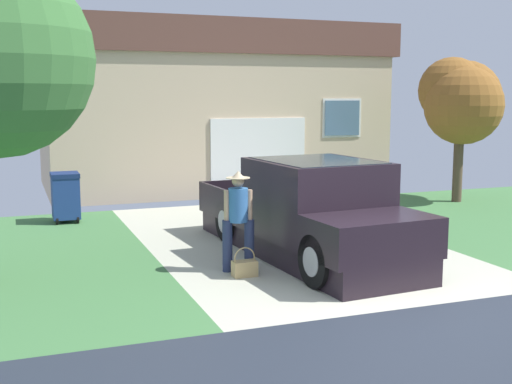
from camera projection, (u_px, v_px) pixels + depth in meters
ground at (508, 361)px, 7.08m from camera, size 29.20×18.60×0.18m
pickup_truck at (314, 215)px, 11.36m from camera, size 2.34×5.60×1.73m
person_with_hat at (238, 217)px, 10.53m from camera, size 0.51×0.38×1.63m
handbag at (245, 267)px, 10.32m from camera, size 0.38×0.22×0.47m
house_with_garage at (207, 106)px, 20.45m from camera, size 10.15×5.72×4.88m
neighbor_tree at (461, 99)px, 17.39m from camera, size 2.34×2.46×3.81m
wheeled_trash_bin at (66, 195)px, 14.70m from camera, size 0.60×0.72×1.11m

